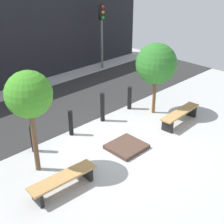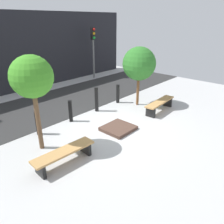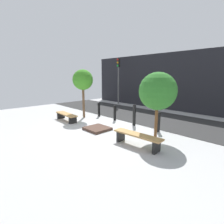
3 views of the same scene
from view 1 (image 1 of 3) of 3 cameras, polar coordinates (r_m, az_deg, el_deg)
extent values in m
plane|color=#B0B0B0|center=(10.08, 1.59, -6.06)|extent=(18.00, 18.00, 0.00)
cube|color=#2B2B2B|center=(12.70, -10.89, 0.77)|extent=(18.00, 3.90, 0.01)
cube|color=black|center=(14.78, -19.08, 12.24)|extent=(16.20, 0.50, 4.25)
cube|color=black|center=(8.07, -13.47, -14.93)|extent=(0.12, 0.45, 0.36)
cube|color=black|center=(8.65, -4.65, -10.90)|extent=(0.12, 0.45, 0.36)
cube|color=#B2844C|center=(8.20, -8.97, -11.74)|extent=(1.88, 0.55, 0.06)
cube|color=black|center=(10.90, 10.10, -2.52)|extent=(0.12, 0.42, 0.42)
cube|color=black|center=(12.14, 14.24, 0.21)|extent=(0.12, 0.42, 0.42)
cube|color=#B2844C|center=(11.40, 12.40, -0.02)|extent=(1.97, 0.52, 0.06)
cube|color=#4A342A|center=(9.89, 2.67, -6.34)|extent=(1.10, 1.03, 0.12)
cylinder|color=brown|center=(8.73, -13.98, -4.87)|extent=(0.14, 0.14, 1.99)
sphere|color=#3E8E25|center=(8.13, -14.99, 3.15)|extent=(1.22, 1.22, 1.22)
cylinder|color=brown|center=(11.89, 7.74, 3.28)|extent=(0.12, 0.12, 1.55)
sphere|color=#2E7428|center=(11.48, 8.10, 8.73)|extent=(1.50, 1.50, 1.50)
cylinder|color=black|center=(9.85, -14.23, -4.82)|extent=(0.15, 0.15, 0.87)
cylinder|color=black|center=(10.51, -7.54, -2.03)|extent=(0.15, 0.15, 0.88)
cylinder|color=black|center=(11.27, -1.75, 0.89)|extent=(0.16, 0.16, 1.09)
cylinder|color=black|center=(12.24, 3.23, 2.57)|extent=(0.17, 0.17, 0.92)
cylinder|color=slate|center=(16.63, -1.89, 13.48)|extent=(0.12, 0.12, 3.32)
cube|color=black|center=(16.39, -1.95, 17.81)|extent=(0.28, 0.16, 0.78)
sphere|color=red|center=(16.27, -1.70, 18.68)|extent=(0.17, 0.17, 0.17)
sphere|color=orange|center=(16.31, -1.69, 17.77)|extent=(0.17, 0.17, 0.17)
sphere|color=green|center=(16.35, -1.68, 16.87)|extent=(0.17, 0.17, 0.17)
camera|label=2|loc=(1.97, -7.83, -29.27)|focal=35.00mm
camera|label=3|loc=(12.80, 42.13, 6.76)|focal=28.00mm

